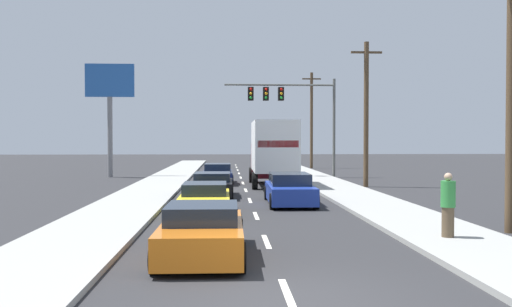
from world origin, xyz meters
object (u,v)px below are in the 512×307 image
roadside_billboard (110,98)px  utility_pole_mid (366,112)px  car_black (212,185)px  box_truck (273,150)px  utility_pole_near (511,82)px  car_navy (218,175)px  car_orange (202,232)px  car_blue (290,190)px  utility_pole_far (311,119)px  car_yellow (205,200)px  pedestrian_near_corner (448,205)px  traffic_signal_mast (285,101)px

roadside_billboard → utility_pole_mid: bearing=-28.8°
car_black → roadside_billboard: bearing=118.6°
box_truck → utility_pole_near: (5.53, -16.38, 2.26)m
car_navy → car_orange: size_ratio=1.05×
car_blue → utility_pole_far: bearing=79.3°
car_yellow → car_blue: bearing=41.3°
car_black → utility_pole_mid: (8.73, 5.10, 3.76)m
car_blue → car_black: bearing=135.9°
car_orange → pedestrian_near_corner: pedestrian_near_corner is taller
car_navy → box_truck: size_ratio=0.61×
traffic_signal_mast → utility_pole_mid: bearing=-64.5°
utility_pole_mid → box_truck: bearing=174.0°
car_navy → traffic_signal_mast: 8.72m
car_yellow → pedestrian_near_corner: (6.63, -5.84, 0.45)m
car_blue → utility_pole_far: size_ratio=0.51×
car_navy → car_black: 7.78m
car_yellow → pedestrian_near_corner: pedestrian_near_corner is taller
car_yellow → car_blue: 4.58m
car_black → box_truck: (3.38, 5.67, 1.58)m
car_blue → utility_pole_mid: utility_pole_mid is taller
traffic_signal_mast → car_blue: bearing=-95.4°
utility_pole_far → car_black: bearing=-108.7°
car_yellow → car_navy: bearing=89.0°
utility_pole_near → pedestrian_near_corner: utility_pole_near is taller
car_navy → car_yellow: (-0.25, -14.02, -0.03)m
box_truck → traffic_signal_mast: bearing=78.8°
car_blue → car_orange: bearing=-107.4°
utility_pole_far → pedestrian_near_corner: size_ratio=5.37×
utility_pole_far → utility_pole_near: bearing=-89.9°
traffic_signal_mast → car_black: bearing=-110.3°
box_truck → traffic_signal_mast: (1.50, 7.52, 3.37)m
car_yellow → box_truck: 12.51m
car_navy → utility_pole_mid: utility_pole_mid is taller
box_truck → utility_pole_near: bearing=-71.4°
car_blue → roadside_billboard: size_ratio=0.56×
car_navy → roadside_billboard: roadside_billboard is taller
car_navy → car_black: bearing=-91.0°
car_black → pedestrian_near_corner: size_ratio=2.46×
box_truck → car_blue: box_truck is taller
utility_pole_near → utility_pole_far: size_ratio=0.93×
utility_pole_far → pedestrian_near_corner: 38.40m
car_black → utility_pole_near: bearing=-50.3°
utility_pole_near → car_black: bearing=129.7°
utility_pole_near → utility_pole_far: (-0.07, 36.78, 0.32)m
utility_pole_near → pedestrian_near_corner: (-2.41, -1.36, -3.40)m
car_yellow → car_blue: size_ratio=0.94×
traffic_signal_mast → utility_pole_far: utility_pole_far is taller
car_black → pedestrian_near_corner: 13.73m
car_orange → car_navy: bearing=89.9°
traffic_signal_mast → car_orange: bearing=-100.2°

